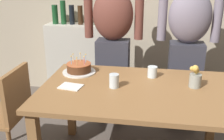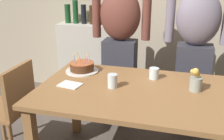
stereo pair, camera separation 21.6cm
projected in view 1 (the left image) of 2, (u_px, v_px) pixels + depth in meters
The scene contains 10 objects.
dining_table at pixel (137, 100), 2.10m from camera, with size 1.50×0.96×0.74m.
birthday_cake at pixel (79, 68), 2.37m from camera, with size 0.29×0.29×0.17m.
water_glass_near at pixel (152, 72), 2.27m from camera, with size 0.08×0.08×0.09m, color silver.
water_glass_far at pixel (114, 81), 2.07m from camera, with size 0.08×0.08×0.11m, color silver.
napkin_stack at pixel (71, 87), 2.09m from camera, with size 0.17×0.13×0.01m, color white.
flower_vase at pixel (195, 78), 2.07m from camera, with size 0.10×0.09×0.18m.
person_man_bearded at pixel (113, 44), 2.79m from camera, with size 0.61×0.27×1.66m.
person_woman_cardigan at pixel (187, 47), 2.68m from camera, with size 0.61×0.27×1.66m.
dining_chair at pixel (8, 110), 2.21m from camera, with size 0.42×0.42×0.87m.
shelf_cabinet at pixel (78, 60), 3.51m from camera, with size 0.77×0.30×1.26m.
Camera 1 is at (0.11, -1.90, 1.58)m, focal length 43.06 mm.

